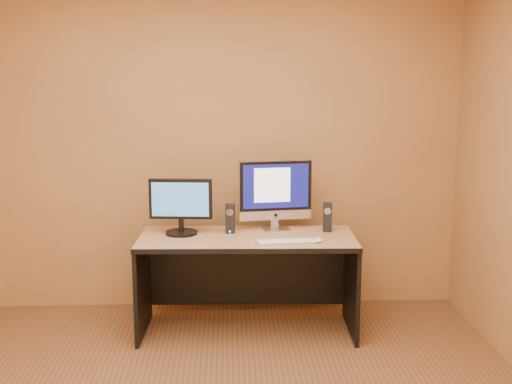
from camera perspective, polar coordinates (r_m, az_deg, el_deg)
walls at (r=3.09m, az=-5.63°, el=-0.12°), size 4.00×4.00×2.60m
desk at (r=4.70m, az=-0.79°, el=-8.21°), size 1.57×0.73×0.71m
imac at (r=4.74m, az=1.80°, el=-0.24°), size 0.57×0.28×0.53m
second_monitor at (r=4.65m, az=-6.70°, el=-1.31°), size 0.48×0.27×0.41m
speaker_left at (r=4.69m, az=-2.31°, el=-2.37°), size 0.07×0.07×0.21m
speaker_right at (r=4.75m, az=6.37°, el=-2.25°), size 0.08×0.08×0.21m
keyboard at (r=4.43m, az=2.68°, el=-4.42°), size 0.42×0.15×0.02m
mouse at (r=4.47m, az=5.59°, el=-4.22°), size 0.06×0.10×0.03m
cable_a at (r=4.86m, az=2.20°, el=-3.13°), size 0.05×0.21×0.01m
cable_b at (r=4.89m, az=1.88°, el=-3.04°), size 0.05×0.17×0.01m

